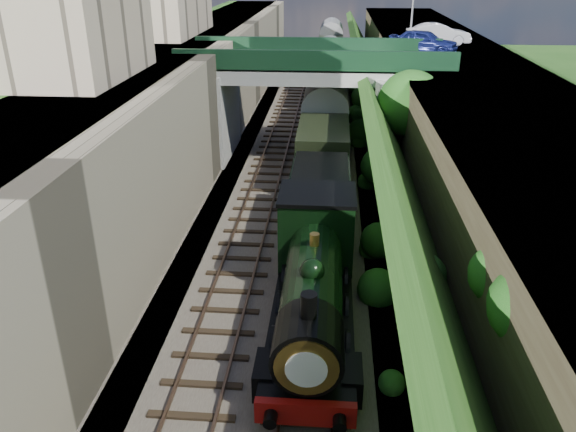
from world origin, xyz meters
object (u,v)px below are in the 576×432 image
Objects in this scene: tree at (412,106)px; tender at (319,205)px; car_silver at (438,34)px; car_blue at (423,41)px; locomotive at (313,284)px; road_bridge at (322,96)px.

tree is 1.10× the size of tender.
tender is (-7.84, -19.07, -5.36)m from car_silver.
car_blue is at bearing 154.11° from car_silver.
car_silver reaches higher than locomotive.
car_silver is 21.31m from tender.
tree is 15.14m from locomotive.
car_silver is at bearing 73.48° from locomotive.
road_bridge is 7.84m from car_blue.
road_bridge is at bearing 90.78° from locomotive.
road_bridge is at bearing 137.33° from tree.
car_silver is at bearing 75.76° from tree.
road_bridge reaches higher than tree.
car_blue is (6.43, 3.40, 2.93)m from road_bridge.
tree is at bearing 71.54° from locomotive.
tender is (-4.71, -6.76, -3.03)m from tree.
tender is at bearing 178.45° from car_blue.
locomotive is (0.26, -18.70, -2.18)m from road_bridge.
road_bridge is 3.61× the size of car_silver.
car_silver is 28.04m from locomotive.
tender is at bearing 90.00° from locomotive.
car_blue is 23.51m from locomotive.
tender is at bearing -124.89° from tree.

